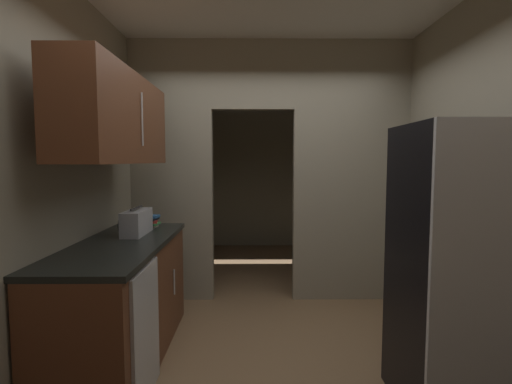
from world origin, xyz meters
The scene contains 10 objects.
ground centered at (0.00, 0.00, 0.00)m, with size 20.00×20.00×0.00m, color brown.
kitchen_partition centered at (0.05, 1.47, 1.52)m, with size 3.03×0.12×2.83m.
adjoining_room_shell centered at (0.00, 3.33, 1.42)m, with size 3.03×2.79×2.83m.
kitchen_flank_left centered at (-1.56, -0.52, 1.42)m, with size 0.10×3.97×2.83m, color gray.
refrigerator centered at (1.12, -0.48, 0.88)m, with size 0.77×0.72×1.76m.
lower_cabinet_run centered at (-1.19, 0.14, 0.46)m, with size 0.65×1.76×0.93m.
dishwasher centered at (-0.87, -0.36, 0.43)m, with size 0.02×0.56×0.87m.
upper_cabinet_counterside centered at (-1.19, 0.14, 1.85)m, with size 0.36×1.58×0.66m.
boombox centered at (-1.16, 0.44, 1.03)m, with size 0.17×0.43×0.23m.
book_stack centered at (-1.13, 0.78, 0.98)m, with size 0.14×0.18×0.11m.
Camera 1 is at (-0.18, -2.75, 1.54)m, focal length 26.87 mm.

